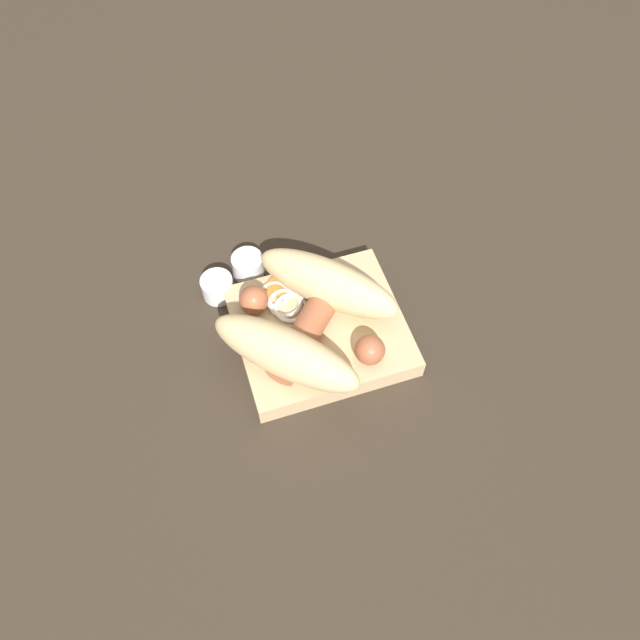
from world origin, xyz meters
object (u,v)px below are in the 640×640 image
object	(u,v)px
bread_roll	(308,317)
sausage	(310,324)
food_tray	(320,330)
condiment_cup_near	(248,266)
condiment_cup_far	(218,288)

from	to	relation	value
bread_roll	sausage	xyz separation A→B (m)	(-0.00, 0.00, -0.01)
bread_roll	sausage	size ratio (longest dim) A/B	1.67
food_tray	bread_roll	xyz separation A→B (m)	(0.02, 0.00, 0.05)
bread_roll	condiment_cup_near	size ratio (longest dim) A/B	5.88
sausage	condiment_cup_far	xyz separation A→B (m)	(0.09, -0.11, -0.03)
food_tray	condiment_cup_far	size ratio (longest dim) A/B	4.89
food_tray	condiment_cup_near	xyz separation A→B (m)	(0.06, -0.12, -0.00)
sausage	condiment_cup_near	distance (m)	0.14
food_tray	condiment_cup_far	world-z (taller)	condiment_cup_far
food_tray	sausage	bearing A→B (deg)	25.83
sausage	condiment_cup_near	bearing A→B (deg)	-70.85
food_tray	condiment_cup_far	xyz separation A→B (m)	(0.10, -0.10, -0.00)
food_tray	sausage	xyz separation A→B (m)	(0.01, 0.01, 0.03)
food_tray	condiment_cup_near	bearing A→B (deg)	-64.29
condiment_cup_near	sausage	bearing A→B (deg)	109.15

